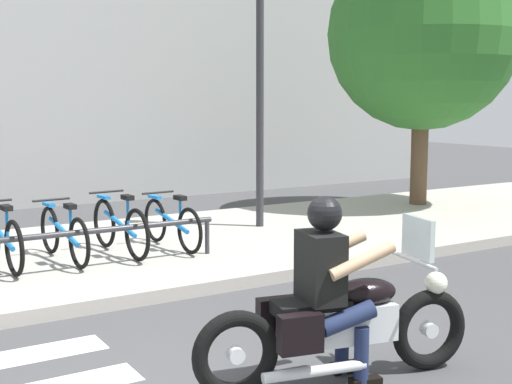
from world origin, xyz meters
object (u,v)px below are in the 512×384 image
motorcycle (339,324)px  bicycle_1 (2,239)px  bicycle_2 (64,234)px  bicycle_3 (120,227)px  rider (330,277)px  street_lamp (260,75)px  tree_near_rack (423,35)px  bicycle_4 (172,223)px  bike_rack (77,236)px

motorcycle → bicycle_1: 4.71m
bicycle_2 → bicycle_3: bearing=-0.1°
rider → street_lamp: (2.61, 5.19, 1.69)m
tree_near_rack → bicycle_4: bearing=-168.5°
motorcycle → bike_rack: size_ratio=0.64×
bicycle_4 → street_lamp: size_ratio=0.38×
bicycle_1 → bicycle_2: (0.73, 0.00, -0.01)m
bicycle_4 → tree_near_rack: tree_near_rack is taller
rider → tree_near_rack: size_ratio=0.28×
rider → street_lamp: street_lamp is taller
motorcycle → street_lamp: bearing=64.1°
rider → bicycle_2: bearing=99.3°
bicycle_2 → bicycle_3: bicycle_3 is taller
motorcycle → tree_near_rack: tree_near_rack is taller
bicycle_2 → bike_rack: 0.56m
bicycle_1 → bicycle_4: bicycle_1 is taller
motorcycle → bike_rack: motorcycle is taller
bicycle_4 → bike_rack: size_ratio=0.45×
bicycle_3 → tree_near_rack: (6.44, 1.16, 2.83)m
bicycle_3 → street_lamp: 3.38m
motorcycle → tree_near_rack: (6.37, 5.61, 2.88)m
street_lamp → bicycle_1: bearing=-169.4°
bicycle_1 → tree_near_rack: (7.90, 1.16, 2.84)m
bicycle_4 → bike_rack: (-1.46, -0.55, 0.07)m
bicycle_3 → tree_near_rack: 7.13m
bike_rack → tree_near_rack: (7.17, 1.72, 2.78)m
bicycle_4 → tree_near_rack: (5.71, 1.16, 2.85)m
bike_rack → tree_near_rack: 7.88m
street_lamp → rider: bearing=-116.7°
bicycle_3 → bike_rack: bicycle_3 is taller
bicycle_3 → bike_rack: bearing=-142.8°
bike_rack → bicycle_4: bearing=20.8°
bicycle_1 → street_lamp: street_lamp is taller
bicycle_1 → rider: bearing=-71.8°
rider → street_lamp: bearing=63.3°
bicycle_1 → street_lamp: (4.07, 0.76, 2.01)m
motorcycle → bicycle_1: size_ratio=1.40×
rider → street_lamp: 6.05m
rider → bicycle_1: 4.68m
bike_rack → street_lamp: street_lamp is taller
motorcycle → bicycle_2: (-0.80, 4.45, 0.03)m
motorcycle → bicycle_4: (0.66, 4.45, 0.03)m
bicycle_1 → tree_near_rack: size_ratio=0.31×
motorcycle → rider: bearing=165.4°
bicycle_3 → bicycle_2: bearing=179.9°
rider → bicycle_3: 4.44m
bicycle_1 → bicycle_2: bearing=0.1°
bicycle_3 → bicycle_1: bearing=180.0°
bike_rack → street_lamp: 4.09m
rider → bicycle_1: size_ratio=0.90×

